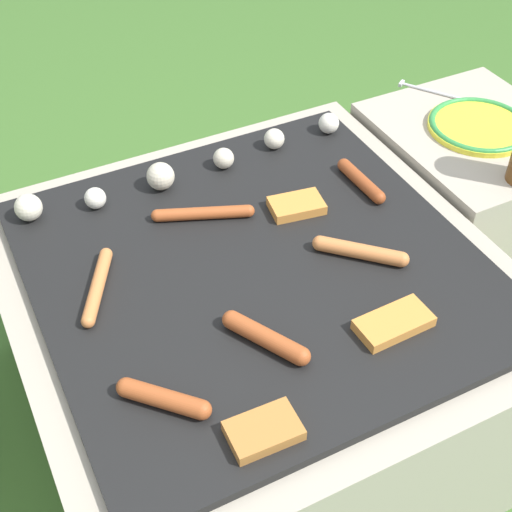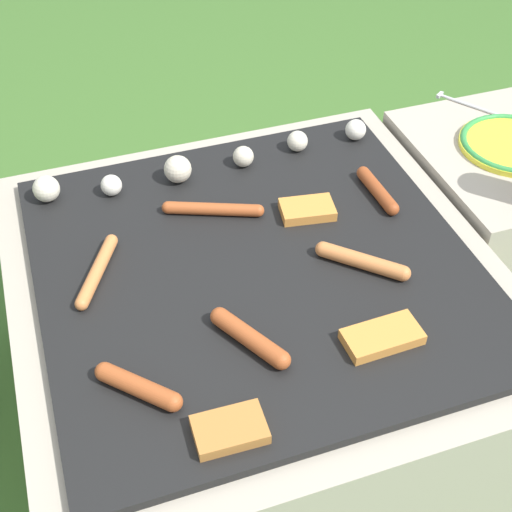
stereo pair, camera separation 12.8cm
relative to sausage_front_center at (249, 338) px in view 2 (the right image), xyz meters
The scene contains 14 objects.
ground_plane 0.51m from the sausage_front_center, 67.92° to the left, with size 14.00×14.00×0.00m, color #3D6628.
grill 0.31m from the sausage_front_center, 67.92° to the left, with size 0.88×0.88×0.46m.
side_ledge 0.83m from the sausage_front_center, 25.04° to the left, with size 0.40×0.46×0.46m.
sausage_back_left 0.27m from the sausage_front_center, 23.00° to the left, with size 0.14×0.13×0.03m.
sausage_back_center 0.34m from the sausage_front_center, 83.70° to the left, with size 0.19×0.09×0.02m.
sausage_front_center is the anchor object (origin of this frame).
sausage_front_left 0.31m from the sausage_front_center, 130.89° to the left, with size 0.10×0.17×0.02m.
sausage_mid_right 0.19m from the sausage_front_center, 169.12° to the right, with size 0.12×0.12×0.03m.
sausage_back_right 0.46m from the sausage_front_center, 37.87° to the left, with size 0.03×0.15×0.03m.
bread_slice_left 0.17m from the sausage_front_center, 118.16° to the right, with size 0.11×0.07×0.02m.
bread_slice_right 0.22m from the sausage_front_center, 17.10° to the right, with size 0.13×0.07×0.02m.
bread_slice_center 0.35m from the sausage_front_center, 52.63° to the left, with size 0.11×0.08×0.02m.
mushroom_row 0.48m from the sausage_front_center, 85.37° to the left, with size 0.72×0.08×0.06m.
fork_utensil 0.89m from the sausage_front_center, 34.81° to the left, with size 0.13×0.19×0.01m.
Camera 2 is at (-0.30, -0.88, 1.35)m, focal length 50.00 mm.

